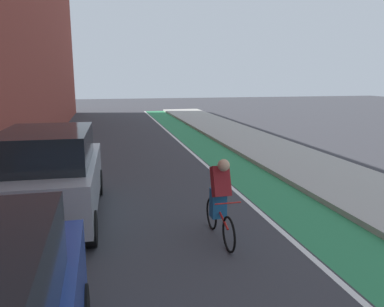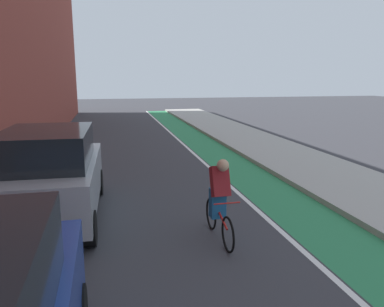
# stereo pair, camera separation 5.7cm
# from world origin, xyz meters

# --- Properties ---
(ground_plane) EXTENTS (82.73, 82.73, 0.00)m
(ground_plane) POSITION_xyz_m (0.00, 14.80, 0.00)
(ground_plane) COLOR #38383D
(bike_lane_paint) EXTENTS (1.60, 37.60, 0.00)m
(bike_lane_paint) POSITION_xyz_m (2.85, 16.80, 0.00)
(bike_lane_paint) COLOR #2D8451
(bike_lane_paint) RESTS_ON ground
(lane_divider_stripe) EXTENTS (0.12, 37.60, 0.00)m
(lane_divider_stripe) POSITION_xyz_m (1.95, 16.80, 0.00)
(lane_divider_stripe) COLOR white
(lane_divider_stripe) RESTS_ON ground
(sidewalk_right) EXTENTS (3.16, 37.60, 0.14)m
(sidewalk_right) POSITION_xyz_m (5.23, 16.80, 0.07)
(sidewalk_right) COLOR #A8A59E
(sidewalk_right) RESTS_ON ground
(parked_suv_silver) EXTENTS (2.08, 4.25, 1.98)m
(parked_suv_silver) POSITION_xyz_m (-2.60, 9.92, 1.02)
(parked_suv_silver) COLOR #9EA0A8
(parked_suv_silver) RESTS_ON ground
(cyclist_mid) EXTENTS (0.48, 1.70, 1.60)m
(cyclist_mid) POSITION_xyz_m (0.62, 8.16, 0.81)
(cyclist_mid) COLOR black
(cyclist_mid) RESTS_ON ground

